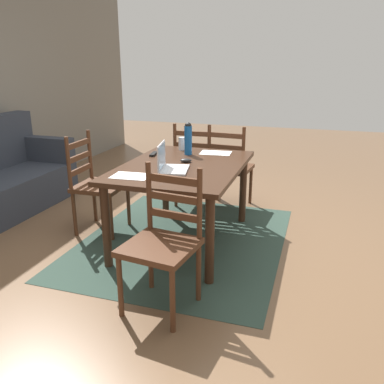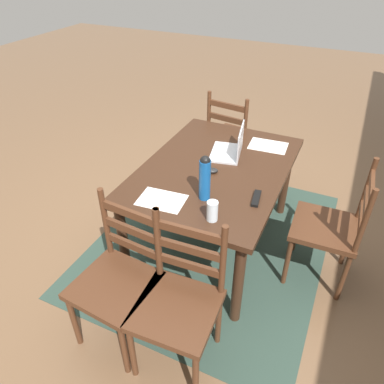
{
  "view_description": "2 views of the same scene",
  "coord_description": "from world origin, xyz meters",
  "px_view_note": "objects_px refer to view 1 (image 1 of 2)",
  "views": [
    {
      "loc": [
        -3.22,
        -1.12,
        1.59
      ],
      "look_at": [
        -0.03,
        -0.09,
        0.49
      ],
      "focal_mm": 37.56,
      "sensor_mm": 36.0,
      "label": 1
    },
    {
      "loc": [
        2.15,
        0.81,
        2.12
      ],
      "look_at": [
        0.09,
        -0.15,
        0.52
      ],
      "focal_mm": 34.24,
      "sensor_mm": 36.0,
      "label": 2
    }
  ],
  "objects_px": {
    "chair_right_near": "(230,168)",
    "computer_mouse": "(186,160)",
    "chair_left_near": "(163,243)",
    "dining_table": "(183,174)",
    "laptop": "(169,164)",
    "chair_right_far": "(195,165)",
    "water_bottle": "(188,138)",
    "drinking_glass": "(182,144)",
    "tv_remote": "(154,154)",
    "chair_far_head": "(97,185)"
  },
  "relations": [
    {
      "from": "chair_right_near",
      "to": "laptop",
      "type": "bearing_deg",
      "value": 168.85
    },
    {
      "from": "dining_table",
      "to": "chair_right_near",
      "type": "height_order",
      "value": "chair_right_near"
    },
    {
      "from": "water_bottle",
      "to": "computer_mouse",
      "type": "relative_size",
      "value": 3.08
    },
    {
      "from": "chair_right_near",
      "to": "chair_right_far",
      "type": "bearing_deg",
      "value": 90.01
    },
    {
      "from": "dining_table",
      "to": "water_bottle",
      "type": "xyz_separation_m",
      "value": [
        0.39,
        0.08,
        0.25
      ]
    },
    {
      "from": "water_bottle",
      "to": "laptop",
      "type": "bearing_deg",
      "value": -176.88
    },
    {
      "from": "chair_right_far",
      "to": "drinking_glass",
      "type": "bearing_deg",
      "value": 179.13
    },
    {
      "from": "computer_mouse",
      "to": "dining_table",
      "type": "bearing_deg",
      "value": 158.98
    },
    {
      "from": "chair_far_head",
      "to": "laptop",
      "type": "distance_m",
      "value": 0.92
    },
    {
      "from": "water_bottle",
      "to": "computer_mouse",
      "type": "height_order",
      "value": "water_bottle"
    },
    {
      "from": "water_bottle",
      "to": "drinking_glass",
      "type": "bearing_deg",
      "value": 35.04
    },
    {
      "from": "chair_left_near",
      "to": "laptop",
      "type": "relative_size",
      "value": 2.65
    },
    {
      "from": "drinking_glass",
      "to": "tv_remote",
      "type": "height_order",
      "value": "drinking_glass"
    },
    {
      "from": "laptop",
      "to": "chair_right_far",
      "type": "bearing_deg",
      "value": 7.14
    },
    {
      "from": "chair_left_near",
      "to": "dining_table",
      "type": "bearing_deg",
      "value": 11.61
    },
    {
      "from": "chair_right_near",
      "to": "tv_remote",
      "type": "relative_size",
      "value": 5.59
    },
    {
      "from": "dining_table",
      "to": "chair_right_far",
      "type": "bearing_deg",
      "value": 11.2
    },
    {
      "from": "water_bottle",
      "to": "computer_mouse",
      "type": "bearing_deg",
      "value": -165.34
    },
    {
      "from": "dining_table",
      "to": "water_bottle",
      "type": "relative_size",
      "value": 4.66
    },
    {
      "from": "laptop",
      "to": "chair_far_head",
      "type": "bearing_deg",
      "value": 74.8
    },
    {
      "from": "chair_far_head",
      "to": "water_bottle",
      "type": "height_order",
      "value": "water_bottle"
    },
    {
      "from": "chair_right_near",
      "to": "computer_mouse",
      "type": "height_order",
      "value": "chair_right_near"
    },
    {
      "from": "chair_left_near",
      "to": "computer_mouse",
      "type": "height_order",
      "value": "chair_left_near"
    },
    {
      "from": "chair_far_head",
      "to": "drinking_glass",
      "type": "xyz_separation_m",
      "value": [
        0.57,
        -0.67,
        0.33
      ]
    },
    {
      "from": "laptop",
      "to": "water_bottle",
      "type": "xyz_separation_m",
      "value": [
        0.61,
        0.03,
        0.1
      ]
    },
    {
      "from": "chair_right_far",
      "to": "computer_mouse",
      "type": "bearing_deg",
      "value": -167.77
    },
    {
      "from": "chair_right_far",
      "to": "chair_right_near",
      "type": "bearing_deg",
      "value": -89.99
    },
    {
      "from": "chair_right_far",
      "to": "chair_right_near",
      "type": "height_order",
      "value": "same"
    },
    {
      "from": "dining_table",
      "to": "chair_far_head",
      "type": "bearing_deg",
      "value": 90.08
    },
    {
      "from": "chair_far_head",
      "to": "chair_right_far",
      "type": "bearing_deg",
      "value": -33.82
    },
    {
      "from": "dining_table",
      "to": "computer_mouse",
      "type": "relative_size",
      "value": 14.37
    },
    {
      "from": "dining_table",
      "to": "computer_mouse",
      "type": "distance_m",
      "value": 0.13
    },
    {
      "from": "chair_right_far",
      "to": "water_bottle",
      "type": "distance_m",
      "value": 0.76
    },
    {
      "from": "water_bottle",
      "to": "drinking_glass",
      "type": "xyz_separation_m",
      "value": [
        0.18,
        0.13,
        -0.1
      ]
    },
    {
      "from": "chair_left_near",
      "to": "drinking_glass",
      "type": "relative_size",
      "value": 7.4
    },
    {
      "from": "dining_table",
      "to": "drinking_glass",
      "type": "relative_size",
      "value": 11.2
    },
    {
      "from": "chair_left_near",
      "to": "computer_mouse",
      "type": "distance_m",
      "value": 1.15
    },
    {
      "from": "chair_right_near",
      "to": "computer_mouse",
      "type": "distance_m",
      "value": 0.99
    },
    {
      "from": "chair_left_near",
      "to": "chair_right_far",
      "type": "distance_m",
      "value": 2.06
    },
    {
      "from": "dining_table",
      "to": "chair_left_near",
      "type": "distance_m",
      "value": 1.04
    },
    {
      "from": "drinking_glass",
      "to": "water_bottle",
      "type": "bearing_deg",
      "value": -144.96
    },
    {
      "from": "chair_right_far",
      "to": "laptop",
      "type": "relative_size",
      "value": 2.65
    },
    {
      "from": "chair_far_head",
      "to": "drinking_glass",
      "type": "relative_size",
      "value": 7.4
    },
    {
      "from": "chair_far_head",
      "to": "computer_mouse",
      "type": "distance_m",
      "value": 0.93
    },
    {
      "from": "chair_far_head",
      "to": "chair_right_near",
      "type": "relative_size",
      "value": 1.0
    },
    {
      "from": "chair_right_near",
      "to": "tv_remote",
      "type": "height_order",
      "value": "chair_right_near"
    },
    {
      "from": "computer_mouse",
      "to": "tv_remote",
      "type": "relative_size",
      "value": 0.59
    },
    {
      "from": "chair_right_near",
      "to": "chair_left_near",
      "type": "bearing_deg",
      "value": -179.75
    },
    {
      "from": "dining_table",
      "to": "chair_far_head",
      "type": "relative_size",
      "value": 1.51
    },
    {
      "from": "water_bottle",
      "to": "tv_remote",
      "type": "distance_m",
      "value": 0.36
    }
  ]
}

